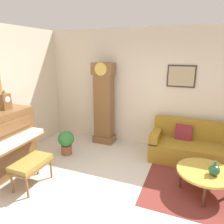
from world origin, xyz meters
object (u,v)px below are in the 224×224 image
(piano_bench, at_px, (31,164))
(green_jug, at_px, (214,170))
(coffee_table, at_px, (205,172))
(grandfather_clock, at_px, (104,106))
(mantel_clock, at_px, (5,101))
(potted_plant, at_px, (66,141))
(couch, at_px, (197,147))

(piano_bench, distance_m, green_jug, 3.00)
(piano_bench, relative_size, coffee_table, 0.80)
(green_jug, bearing_deg, grandfather_clock, 150.99)
(coffee_table, xyz_separation_m, mantel_clock, (-3.56, -0.51, 1.00))
(mantel_clock, xyz_separation_m, potted_plant, (0.69, 0.86, -1.06))
(coffee_table, bearing_deg, grandfather_clock, 151.25)
(grandfather_clock, relative_size, couch, 1.07)
(couch, distance_m, mantel_clock, 3.95)
(coffee_table, xyz_separation_m, green_jug, (0.12, -0.08, 0.12))
(grandfather_clock, height_order, green_jug, grandfather_clock)
(mantel_clock, bearing_deg, coffee_table, 8.22)
(potted_plant, bearing_deg, mantel_clock, -128.91)
(piano_bench, bearing_deg, couch, 36.49)
(grandfather_clock, relative_size, green_jug, 8.46)
(green_jug, bearing_deg, mantel_clock, -173.29)
(piano_bench, xyz_separation_m, grandfather_clock, (0.42, 2.15, 0.56))
(piano_bench, height_order, green_jug, green_jug)
(grandfather_clock, xyz_separation_m, coffee_table, (2.35, -1.29, -0.58))
(piano_bench, distance_m, grandfather_clock, 2.26)
(piano_bench, distance_m, potted_plant, 1.21)
(piano_bench, height_order, mantel_clock, mantel_clock)
(couch, distance_m, potted_plant, 2.86)
(mantel_clock, distance_m, potted_plant, 1.53)
(coffee_table, bearing_deg, piano_bench, -162.67)
(grandfather_clock, relative_size, mantel_clock, 5.34)
(couch, distance_m, green_jug, 1.22)
(couch, bearing_deg, piano_bench, -143.51)
(green_jug, bearing_deg, couch, 101.49)
(piano_bench, height_order, couch, couch)
(potted_plant, bearing_deg, green_jug, -8.07)
(green_jug, bearing_deg, coffee_table, 146.15)
(piano_bench, bearing_deg, mantel_clock, 156.28)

